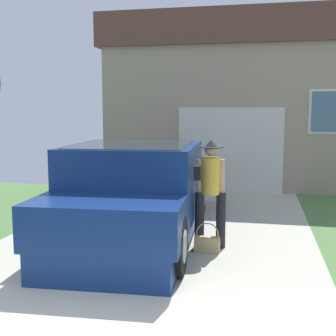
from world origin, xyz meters
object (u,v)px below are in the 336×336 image
person_with_hat (210,188)px  house_with_garage (264,102)px  wheeled_trash_bin (65,170)px  pickup_truck (137,195)px  handbag (207,243)px

person_with_hat → house_with_garage: size_ratio=0.19×
wheeled_trash_bin → pickup_truck: bearing=-51.4°
pickup_truck → handbag: 1.50m
house_with_garage → wheeled_trash_bin: bearing=-144.1°
house_with_garage → wheeled_trash_bin: house_with_garage is taller
pickup_truck → wheeled_trash_bin: bearing=-54.3°
pickup_truck → house_with_garage: (2.13, 7.61, 1.69)m
pickup_truck → house_with_garage: size_ratio=0.62×
person_with_hat → house_with_garage: bearing=-103.2°
person_with_hat → pickup_truck: bearing=-19.7°
wheeled_trash_bin → handbag: bearing=-45.3°
pickup_truck → person_with_hat: (1.28, -0.29, 0.22)m
person_with_hat → house_with_garage: (0.85, 7.89, 1.47)m
pickup_truck → person_with_hat: size_ratio=3.32×
house_with_garage → pickup_truck: bearing=-105.7°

